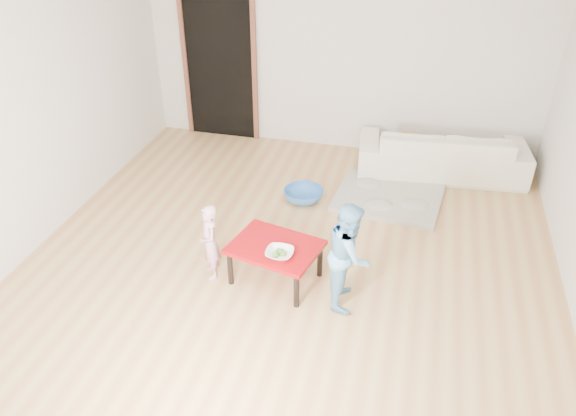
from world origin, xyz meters
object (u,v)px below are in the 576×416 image
at_px(bowl, 280,253).
at_px(basin, 303,195).
at_px(child_blue, 349,254).
at_px(red_table, 275,263).
at_px(child_pink, 210,242).
at_px(sofa, 442,152).

distance_m(bowl, basin, 1.61).
xyz_separation_m(bowl, child_blue, (0.60, 0.04, 0.07)).
height_order(red_table, child_blue, child_blue).
bearing_deg(red_table, bowl, -61.08).
xyz_separation_m(child_pink, basin, (0.52, 1.50, -0.30)).
bearing_deg(red_table, child_pink, -172.08).
bearing_deg(red_table, basin, 92.60).
xyz_separation_m(child_blue, basin, (-0.74, 1.53, -0.42)).
distance_m(sofa, child_blue, 2.69).
relative_size(sofa, red_table, 2.58).
xyz_separation_m(bowl, basin, (-0.14, 1.57, -0.34)).
height_order(red_table, basin, red_table).
distance_m(sofa, basin, 1.82).
relative_size(bowl, child_pink, 0.32).
distance_m(child_pink, basin, 1.62).
xyz_separation_m(bowl, child_pink, (-0.67, 0.06, -0.04)).
xyz_separation_m(sofa, basin, (-1.47, -1.05, -0.22)).
height_order(child_pink, child_blue, child_blue).
bearing_deg(child_blue, red_table, 76.66).
bearing_deg(child_pink, basin, 126.49).
distance_m(red_table, bowl, 0.28).
distance_m(child_blue, basin, 1.75).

